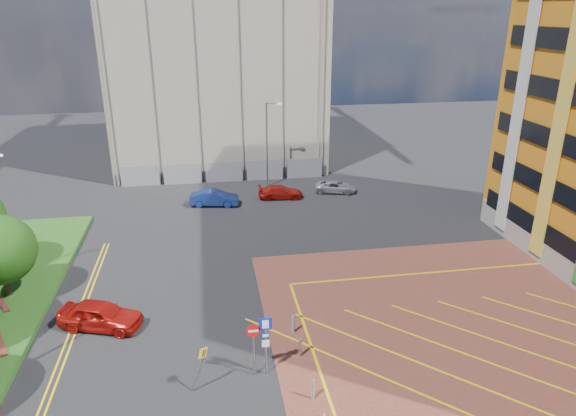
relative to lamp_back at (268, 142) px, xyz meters
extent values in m
plane|color=black|center=(-4.08, -28.00, -4.36)|extent=(140.00, 140.00, 0.00)
cube|color=brown|center=(9.92, -28.00, -4.35)|extent=(26.00, 26.00, 0.02)
cylinder|color=#3D2B1C|center=(-17.58, -18.00, -3.16)|extent=(0.36, 0.36, 1.80)
cylinder|color=#9EA0A8|center=(-0.08, 0.00, -0.36)|extent=(0.16, 0.16, 8.00)
cylinder|color=#9EA0A8|center=(0.52, 0.00, 3.52)|extent=(1.20, 0.10, 0.10)
cube|color=silver|center=(1.12, 0.00, 3.49)|extent=(0.50, 0.15, 0.12)
cylinder|color=#9EA0A8|center=(-3.58, -27.00, -2.76)|extent=(0.10, 0.10, 3.20)
cube|color=#0A1AB2|center=(-3.58, -27.03, -1.61)|extent=(0.60, 0.04, 0.60)
cube|color=white|center=(-3.58, -27.05, -1.61)|extent=(0.30, 0.02, 0.42)
cube|color=#0A1AB2|center=(-3.58, -27.03, -2.21)|extent=(0.40, 0.04, 0.25)
cube|color=white|center=(-3.58, -27.05, -2.21)|extent=(0.28, 0.02, 0.14)
cube|color=white|center=(-3.58, -27.03, -2.66)|extent=(0.35, 0.04, 0.35)
cylinder|color=#9EA0A8|center=(-4.13, -27.00, -3.01)|extent=(0.08, 0.08, 2.70)
cylinder|color=red|center=(-4.13, -27.03, -1.91)|extent=(0.64, 0.04, 0.64)
cube|color=white|center=(-4.13, -27.05, -1.91)|extent=(0.44, 0.02, 0.10)
cylinder|color=#9EA0A8|center=(-6.60, -27.63, -3.26)|extent=(0.79, 0.08, 2.11)
cube|color=yellow|center=(-6.38, -27.66, -2.36)|extent=(0.43, 0.43, 0.57)
cylinder|color=black|center=(-1.78, -29.00, -3.89)|extent=(0.14, 0.14, 0.90)
cylinder|color=#9EA0A8|center=(-1.78, -26.00, -3.89)|extent=(0.14, 0.14, 0.90)
cylinder|color=black|center=(-1.78, -24.00, -3.89)|extent=(0.14, 0.14, 0.90)
cube|color=gray|center=(-4.08, 12.00, 6.64)|extent=(21.20, 19.20, 22.00)
cube|color=gray|center=(-3.08, 2.00, -3.36)|extent=(21.60, 0.06, 2.00)
imported|color=#AD130E|center=(-11.77, -21.84, -3.61)|extent=(4.75, 3.08, 1.50)
imported|color=navy|center=(-5.25, -4.41, -3.68)|extent=(4.32, 2.09, 1.36)
imported|color=#A2140D|center=(0.66, -3.53, -3.78)|extent=(4.10, 1.95, 1.16)
imported|color=#B9B9C1|center=(5.92, -2.78, -3.83)|extent=(4.14, 2.66, 1.06)
camera|label=1|loc=(-5.76, -46.39, 11.51)|focal=32.00mm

